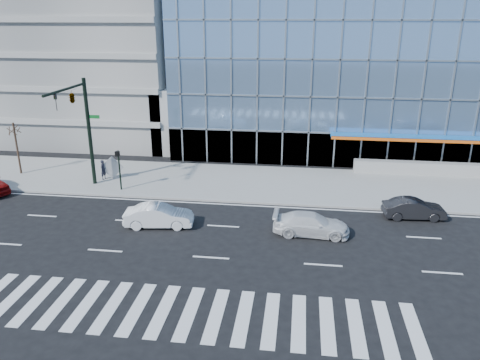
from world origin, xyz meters
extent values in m
plane|color=black|center=(0.00, 0.00, 0.00)|extent=(160.00, 160.00, 0.00)
cube|color=gray|center=(0.00, 8.00, 0.07)|extent=(120.00, 8.00, 0.15)
cube|color=#789DC8|center=(14.00, 26.00, 7.50)|extent=(42.00, 26.00, 15.00)
cube|color=gray|center=(-20.00, 26.00, 10.00)|extent=(24.00, 24.00, 20.00)
cube|color=gray|center=(-6.00, 18.00, 3.00)|extent=(6.00, 8.00, 6.00)
cylinder|color=black|center=(-11.00, 6.00, 4.15)|extent=(0.28, 0.28, 8.00)
cylinder|color=black|center=(-11.00, 3.20, 7.75)|extent=(0.18, 5.60, 0.18)
imported|color=black|center=(-11.00, 1.80, 7.15)|extent=(0.18, 0.22, 1.10)
imported|color=black|center=(-11.00, 4.00, 7.15)|extent=(0.48, 2.24, 0.90)
cube|color=#0C591E|center=(-10.55, 6.00, 5.35)|extent=(0.90, 0.05, 0.25)
cylinder|color=black|center=(-8.50, 5.00, 1.65)|extent=(0.12, 0.12, 3.00)
cube|color=black|center=(-8.50, 4.85, 2.95)|extent=(0.30, 0.25, 0.35)
cylinder|color=#332319|center=(-18.00, 7.50, 2.25)|extent=(0.16, 0.16, 4.20)
ellipsoid|color=#332319|center=(-18.00, 7.50, 3.93)|extent=(1.10, 1.10, 0.90)
imported|color=silver|center=(5.38, -0.41, 0.66)|extent=(4.56, 1.93, 1.31)
imported|color=white|center=(-3.93, -0.50, 0.69)|extent=(4.36, 2.00, 1.39)
imported|color=black|center=(11.95, 2.84, 0.64)|extent=(4.00, 1.65, 1.29)
imported|color=black|center=(-10.69, 7.06, 0.92)|extent=(0.51, 0.65, 1.55)
cube|color=#A6A6A6|center=(-10.06, 7.26, 1.07)|extent=(1.80, 0.47, 1.84)
camera|label=1|loc=(4.52, -26.01, 12.44)|focal=35.00mm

